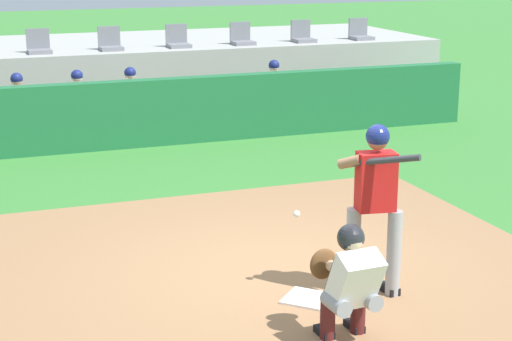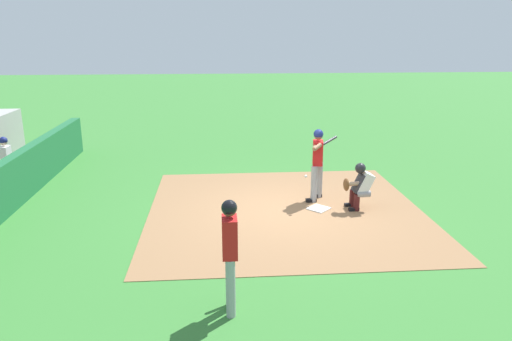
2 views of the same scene
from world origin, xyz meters
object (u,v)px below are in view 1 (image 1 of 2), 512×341
stadium_seat_3 (39,46)px  stadium_seat_5 (178,41)px  dugout_player_3 (276,92)px  stadium_seat_4 (110,43)px  catcher_crouched (348,279)px  dugout_player_1 (79,104)px  dugout_player_0 (19,108)px  stadium_seat_6 (242,38)px  home_plate (307,298)px  stadium_seat_8 (360,33)px  dugout_player_2 (133,101)px  stadium_seat_7 (303,36)px  batter_at_plate (374,199)px

stadium_seat_3 → stadium_seat_5: 2.89m
dugout_player_3 → stadium_seat_4: (-2.89, 2.03, 0.86)m
catcher_crouched → stadium_seat_5: stadium_seat_5 is taller
dugout_player_3 → stadium_seat_3: size_ratio=2.71×
catcher_crouched → dugout_player_3: dugout_player_3 is taller
dugout_player_1 → catcher_crouched: bearing=-83.8°
stadium_seat_3 → dugout_player_0: bearing=-107.1°
stadium_seat_6 → home_plate: bearing=-105.8°
home_plate → stadium_seat_3: 10.39m
dugout_player_0 → dugout_player_1: size_ratio=1.00×
dugout_player_0 → stadium_seat_3: bearing=72.9°
stadium_seat_5 → stadium_seat_4: bearing=180.0°
dugout_player_0 → stadium_seat_3: size_ratio=2.71×
stadium_seat_8 → home_plate: bearing=-119.6°
dugout_player_2 → stadium_seat_5: 2.64m
dugout_player_0 → dugout_player_2: same height
home_plate → stadium_seat_7: bearing=66.9°
home_plate → batter_at_plate: bearing=-6.3°
catcher_crouched → stadium_seat_3: 11.25m
batter_at_plate → catcher_crouched: (-0.71, -0.87, -0.43)m
home_plate → stadium_seat_3: bearing=98.1°
catcher_crouched → stadium_seat_8: 12.58m
home_plate → dugout_player_0: 8.43m
home_plate → stadium_seat_4: (0.00, 10.18, 1.51)m
dugout_player_3 → stadium_seat_5: size_ratio=2.71×
home_plate → dugout_player_3: dugout_player_3 is taller
home_plate → dugout_player_2: dugout_player_2 is taller
dugout_player_0 → stadium_seat_3: stadium_seat_3 is taller
catcher_crouched → stadium_seat_3: stadium_seat_3 is taller
dugout_player_0 → dugout_player_3: 4.96m
catcher_crouched → dugout_player_2: bearing=89.9°
dugout_player_2 → dugout_player_3: size_ratio=1.00×
dugout_player_1 → stadium_seat_3: (-0.45, 2.03, 0.86)m
dugout_player_0 → stadium_seat_7: bearing=17.6°
dugout_player_2 → stadium_seat_3: size_ratio=2.71×
home_plate → stadium_seat_7: 11.17m
stadium_seat_4 → stadium_seat_8: bearing=0.0°
stadium_seat_5 → stadium_seat_6: size_ratio=1.00×
stadium_seat_4 → home_plate: bearing=-90.0°
batter_at_plate → stadium_seat_7: stadium_seat_7 is taller
batter_at_plate → stadium_seat_3: bearing=101.8°
dugout_player_0 → dugout_player_3: same height
dugout_player_3 → stadium_seat_4: stadium_seat_4 is taller
stadium_seat_5 → stadium_seat_8: bearing=0.0°
dugout_player_1 → stadium_seat_8: 7.13m
catcher_crouched → dugout_player_1: size_ratio=1.27×
batter_at_plate → dugout_player_3: batter_at_plate is taller
dugout_player_1 → stadium_seat_4: (1.00, 2.03, 0.86)m
batter_at_plate → dugout_player_0: (-2.76, 8.22, -0.36)m
dugout_player_1 → home_plate: bearing=-83.0°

